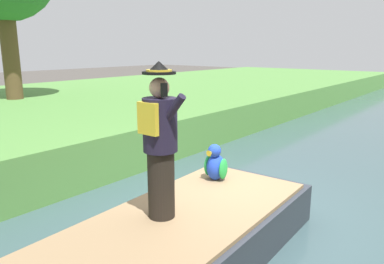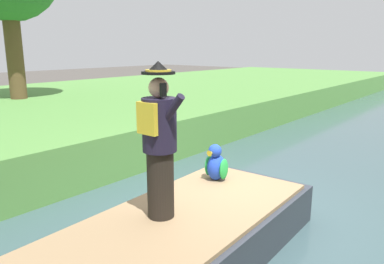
# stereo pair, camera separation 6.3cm
# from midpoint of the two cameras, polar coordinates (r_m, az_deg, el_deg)

# --- Properties ---
(ground_plane) EXTENTS (80.00, 80.00, 0.00)m
(ground_plane) POSITION_cam_midpoint_polar(r_m,az_deg,el_deg) (5.94, 7.16, -14.28)
(ground_plane) COLOR #4C4742
(canal_water) EXTENTS (5.64, 48.00, 0.10)m
(canal_water) POSITION_cam_midpoint_polar(r_m,az_deg,el_deg) (5.91, 7.17, -13.85)
(canal_water) COLOR #3D565B
(canal_water) RESTS_ON ground
(boat) EXTENTS (1.98, 4.27, 0.61)m
(boat) POSITION_cam_midpoint_polar(r_m,az_deg,el_deg) (4.73, -2.28, -16.20)
(boat) COLOR #333842
(boat) RESTS_ON canal_water
(person_pirate) EXTENTS (0.61, 0.42, 1.85)m
(person_pirate) POSITION_cam_midpoint_polar(r_m,az_deg,el_deg) (4.28, -5.34, -1.59)
(person_pirate) COLOR black
(person_pirate) RESTS_ON boat
(parrot_plush) EXTENTS (0.36, 0.34, 0.57)m
(parrot_plush) POSITION_cam_midpoint_polar(r_m,az_deg,el_deg) (5.69, 3.34, -5.02)
(parrot_plush) COLOR blue
(parrot_plush) RESTS_ON boat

